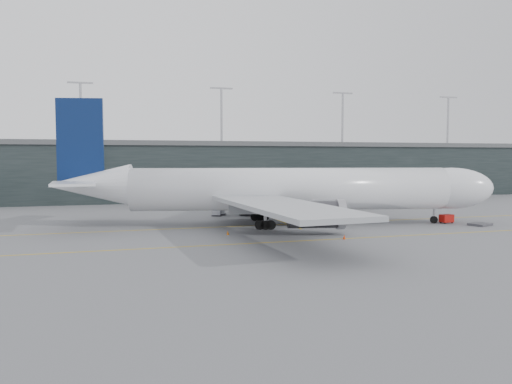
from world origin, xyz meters
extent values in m
plane|color=#5C5C61|center=(0.00, 0.00, 0.00)|extent=(320.00, 320.00, 0.00)
cube|color=#C09912|center=(0.00, -4.00, 0.01)|extent=(160.00, 0.25, 0.02)
cube|color=#C09912|center=(0.00, -20.00, 0.01)|extent=(160.00, 0.25, 0.02)
cube|color=#C09912|center=(5.00, 20.00, 0.01)|extent=(0.25, 60.00, 0.02)
cube|color=black|center=(0.00, 58.00, 7.00)|extent=(240.00, 35.00, 14.00)
cube|color=#4F5253|center=(0.00, 58.00, 14.60)|extent=(240.00, 36.00, 1.20)
cylinder|color=#9E9EA3|center=(-30.00, 48.00, 22.00)|extent=(0.60, 0.60, 14.00)
cylinder|color=#9E9EA3|center=(5.00, 48.00, 22.00)|extent=(0.60, 0.60, 14.00)
cylinder|color=#9E9EA3|center=(40.00, 48.00, 22.00)|extent=(0.60, 0.60, 14.00)
cylinder|color=#9E9EA3|center=(75.00, 48.00, 22.00)|extent=(0.60, 0.60, 14.00)
cylinder|color=white|center=(4.90, -4.53, 5.92)|extent=(51.72, 17.66, 6.93)
ellipsoid|color=white|center=(31.67, -10.33, 5.92)|extent=(15.69, 9.86, 6.93)
cone|color=white|center=(-26.23, 2.21, 6.71)|extent=(13.43, 9.11, 6.65)
cube|color=#9A9EA3|center=(3.81, -4.30, 3.24)|extent=(18.66, 9.25, 2.24)
cube|color=black|center=(35.82, -11.23, 7.04)|extent=(3.11, 3.80, 0.89)
cube|color=#9A9EA3|center=(-2.05, -20.75, 4.81)|extent=(12.17, 33.01, 0.61)
cylinder|color=#323236|center=(4.84, -15.38, 2.91)|extent=(8.48, 5.48, 3.91)
cube|color=#9A9EA3|center=(5.29, 13.11, 4.81)|extent=(24.20, 33.32, 0.61)
cylinder|color=#323236|center=(9.33, 5.37, 2.91)|extent=(8.48, 5.48, 3.91)
cube|color=#091B4A|center=(-27.87, 2.57, 13.75)|extent=(7.22, 2.08, 13.41)
cube|color=white|center=(-28.63, -3.56, 7.27)|extent=(6.63, 10.35, 0.39)
cube|color=white|center=(-26.02, 8.46, 7.27)|extent=(10.07, 11.76, 0.39)
cylinder|color=black|center=(28.93, -9.74, 0.61)|extent=(1.30, 0.70, 1.23)
cylinder|color=#9E9EA3|center=(28.93, -9.74, 1.45)|extent=(0.34, 0.34, 2.91)
cylinder|color=black|center=(-0.61, -8.83, 0.73)|extent=(1.54, 0.85, 1.45)
cylinder|color=black|center=(1.67, 1.66, 0.73)|extent=(1.54, 0.85, 1.45)
cube|color=#2E2E33|center=(20.99, 1.19, 5.67)|extent=(4.36, 4.71, 3.18)
cube|color=#2E2E33|center=(22.83, 10.42, 5.67)|extent=(5.67, 15.02, 2.84)
cube|color=#2E2E33|center=(25.71, 24.89, 5.67)|extent=(5.94, 15.07, 2.95)
cube|color=#2E2E33|center=(28.59, 39.35, 5.67)|extent=(6.22, 15.13, 3.06)
cylinder|color=#9E9EA3|center=(22.98, 11.20, 2.16)|extent=(0.57, 0.57, 4.31)
cube|color=#323236|center=(22.98, 11.20, 0.40)|extent=(2.56, 2.11, 0.79)
cylinder|color=#2E2E33|center=(20.99, 40.50, 5.67)|extent=(4.54, 4.54, 3.40)
cylinder|color=#2E2E33|center=(20.99, 40.50, 2.04)|extent=(2.04, 2.04, 4.08)
cube|color=#AE110C|center=(31.10, -10.17, 0.84)|extent=(2.35, 1.68, 1.28)
cylinder|color=black|center=(30.39, -10.77, 0.20)|extent=(0.41, 0.20, 0.39)
cylinder|color=black|center=(31.95, -10.54, 0.20)|extent=(0.41, 0.20, 0.39)
cylinder|color=black|center=(30.25, -9.79, 0.20)|extent=(0.41, 0.20, 0.39)
cylinder|color=black|center=(31.81, -9.57, 0.20)|extent=(0.41, 0.20, 0.39)
cube|color=#3D3D42|center=(34.58, -14.10, 0.20)|extent=(4.10, 3.71, 0.34)
cube|color=#323236|center=(-4.18, 10.62, 0.14)|extent=(2.20, 2.00, 0.18)
cube|color=#B7BBC5|center=(-4.18, 10.62, 0.95)|extent=(1.83, 1.78, 1.35)
cube|color=navy|center=(-4.18, 10.62, 1.65)|extent=(1.89, 1.84, 0.07)
cube|color=#323236|center=(-3.19, 12.09, 0.17)|extent=(2.66, 2.38, 0.22)
cube|color=#A0A3AC|center=(-3.19, 12.09, 1.17)|extent=(2.20, 2.13, 1.67)
cube|color=navy|center=(-3.19, 12.09, 2.03)|extent=(2.27, 2.20, 0.09)
cube|color=#323236|center=(1.24, 10.20, 0.16)|extent=(2.21, 1.80, 0.21)
cube|color=#B0B7BD|center=(1.24, 10.20, 1.12)|extent=(1.78, 1.68, 1.60)
cube|color=navy|center=(1.24, 10.20, 1.95)|extent=(1.83, 1.73, 0.09)
cone|color=#DD540C|center=(32.33, -5.81, 0.34)|extent=(0.42, 0.42, 0.67)
cone|color=#ED3F0D|center=(7.03, -20.44, 0.32)|extent=(0.40, 0.40, 0.63)
cone|color=orange|center=(9.61, 10.07, 0.37)|extent=(0.46, 0.46, 0.74)
cone|color=#D4640B|center=(-7.30, -12.22, 0.31)|extent=(0.40, 0.40, 0.63)
camera|label=1|loc=(-23.29, -81.52, 11.15)|focal=35.00mm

